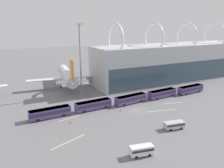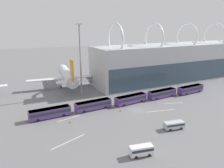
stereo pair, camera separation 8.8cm
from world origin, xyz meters
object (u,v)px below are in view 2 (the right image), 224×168
Objects in this scene: airliner_at_gate_far at (67,76)px; service_van_crossing at (141,150)px; shuttle_bus_4 at (191,89)px; traffic_cone_1 at (70,122)px; shuttle_bus_2 at (131,99)px; floodlight_mast at (80,53)px; shuttle_bus_0 at (50,112)px; traffic_cone_0 at (120,110)px; service_van_foreground at (174,125)px; airliner_parked_remote at (134,62)px; shuttle_bus_1 at (93,105)px; shuttle_bus_3 at (162,93)px.

airliner_at_gate_far is 60.14m from service_van_crossing.
traffic_cone_1 is at bearing -177.95° from shuttle_bus_4.
traffic_cone_1 is at bearing -171.95° from shuttle_bus_2.
traffic_cone_1 is at bearing -115.76° from floodlight_mast.
shuttle_bus_0 reaches higher than traffic_cone_0.
floodlight_mast is at bearing -81.98° from service_van_crossing.
airliner_at_gate_far is 2.77× the size of shuttle_bus_2.
floodlight_mast reaches higher than shuttle_bus_0.
airliner_at_gate_far is 55.60m from service_van_foreground.
airliner_at_gate_far is 50.51m from airliner_parked_remote.
shuttle_bus_0 is 2.14× the size of service_van_foreground.
shuttle_bus_1 is at bearing 33.67° from traffic_cone_1.
traffic_cone_0 is 17.40m from traffic_cone_1.
floodlight_mast reaches higher than service_van_foreground.
shuttle_bus_0 reaches higher than service_van_crossing.
service_van_foreground is 1.07× the size of service_van_crossing.
traffic_cone_0 is at bearing 138.83° from airliner_parked_remote.
shuttle_bus_3 is 16.60× the size of traffic_cone_1.
traffic_cone_0 is at bearing -97.43° from service_van_crossing.
shuttle_bus_1 is 1.00× the size of shuttle_bus_3.
service_van_crossing is 7.51× the size of traffic_cone_0.
shuttle_bus_1 is at bearing 131.11° from airliner_parked_remote.
airliner_at_gate_far is 0.90× the size of airliner_parked_remote.
shuttle_bus_3 is at bearing 154.60° from airliner_parked_remote.
shuttle_bus_4 is (-3.36, -50.42, -3.39)m from airliner_parked_remote.
floodlight_mast is at bearing 119.99° from airliner_parked_remote.
shuttle_bus_2 is 32.51m from service_van_crossing.
traffic_cone_0 is (5.78, -22.59, -16.42)m from floodlight_mast.
traffic_cone_1 is (-24.52, 16.21, -0.86)m from service_van_foreground.
airliner_parked_remote is 59.55m from shuttle_bus_2.
floodlight_mast reaches higher than traffic_cone_0.
airliner_parked_remote is 52.98m from shuttle_bus_3.
shuttle_bus_3 is 0.45× the size of floodlight_mast.
airliner_parked_remote is 56.26m from floodlight_mast.
shuttle_bus_0 is 43.00m from shuttle_bus_3.
traffic_cone_1 is at bearing -175.02° from shuttle_bus_3.
floodlight_mast reaches higher than shuttle_bus_4.
floodlight_mast is at bearing 119.09° from shuttle_bus_2.
service_van_foreground is 7.71× the size of traffic_cone_1.
airliner_at_gate_far is 2.78× the size of shuttle_bus_3.
shuttle_bus_0 is 57.34m from shuttle_bus_4.
shuttle_bus_2 is 17.43× the size of traffic_cone_0.
service_van_foreground is 0.21× the size of floodlight_mast.
shuttle_bus_2 is at bearing -5.09° from shuttle_bus_1.
airliner_at_gate_far is 36.97m from traffic_cone_0.
service_van_crossing is (-43.38, -28.65, -0.44)m from shuttle_bus_4.
service_van_crossing is (-0.38, -29.43, -0.44)m from shuttle_bus_1.
airliner_parked_remote is at bearing 66.03° from shuttle_bus_3.
shuttle_bus_0 is at bearing 178.17° from shuttle_bus_1.
shuttle_bus_0 is at bearing 123.64° from airliner_parked_remote.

